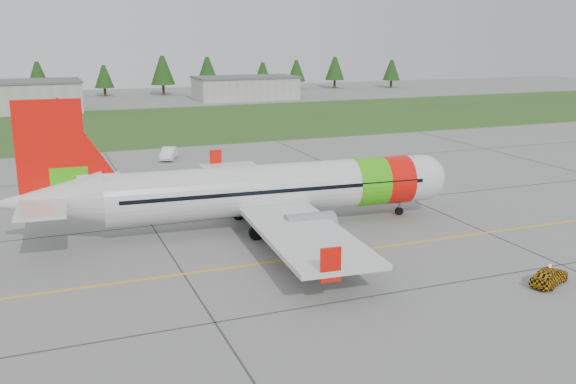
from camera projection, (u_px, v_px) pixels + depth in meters
name	position (u px, v px, depth m)	size (l,w,h in m)	color
ground	(441.00, 285.00, 41.26)	(320.00, 320.00, 0.00)	gray
aircraft	(264.00, 190.00, 52.75)	(36.82, 33.97, 11.15)	silver
follow_me_car	(551.00, 259.00, 40.93)	(1.39, 1.18, 3.47)	#E7A10C
service_van	(168.00, 141.00, 81.72)	(1.65, 1.56, 4.72)	white
grass_strip	(175.00, 123.00, 115.23)	(320.00, 50.00, 0.03)	#30561E
taxi_guideline	(379.00, 247.00, 48.47)	(120.00, 0.25, 0.02)	gold
hangar_east	(245.00, 89.00, 156.03)	(24.00, 12.00, 5.20)	#A8A8A3
treeline	(128.00, 76.00, 164.55)	(160.00, 8.00, 10.00)	#1C3F14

